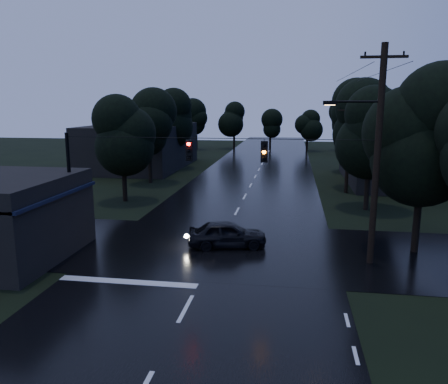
# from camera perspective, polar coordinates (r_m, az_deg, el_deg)

# --- Properties ---
(main_road) EXTENTS (12.00, 120.00, 0.02)m
(main_road) POSITION_cam_1_polar(r_m,az_deg,el_deg) (40.32, 3.50, 0.84)
(main_road) COLOR black
(main_road) RESTS_ON ground
(cross_street) EXTENTS (60.00, 9.00, 0.02)m
(cross_street) POSITION_cam_1_polar(r_m,az_deg,el_deg) (23.00, -0.82, -7.33)
(cross_street) COLOR black
(cross_street) RESTS_ON ground
(building_far_right) EXTENTS (10.00, 14.00, 4.40)m
(building_far_right) POSITION_cam_1_polar(r_m,az_deg,el_deg) (44.97, 22.14, 3.95)
(building_far_right) COLOR black
(building_far_right) RESTS_ON ground
(building_far_left) EXTENTS (10.00, 16.00, 5.00)m
(building_far_left) POSITION_cam_1_polar(r_m,az_deg,el_deg) (52.76, -10.79, 5.91)
(building_far_left) COLOR black
(building_far_left) RESTS_ON ground
(utility_pole_main) EXTENTS (3.50, 0.30, 10.00)m
(utility_pole_main) POSITION_cam_1_polar(r_m,az_deg,el_deg) (20.91, 19.17, 4.92)
(utility_pole_main) COLOR black
(utility_pole_main) RESTS_ON ground
(utility_pole_far) EXTENTS (2.00, 0.30, 7.50)m
(utility_pole_far) POSITION_cam_1_polar(r_m,az_deg,el_deg) (37.91, 15.93, 5.67)
(utility_pole_far) COLOR black
(utility_pole_far) RESTS_ON ground
(anchor_pole_left) EXTENTS (0.18, 0.18, 6.00)m
(anchor_pole_left) POSITION_cam_1_polar(r_m,az_deg,el_deg) (23.74, -19.42, 0.09)
(anchor_pole_left) COLOR black
(anchor_pole_left) RESTS_ON ground
(span_signals) EXTENTS (15.00, 0.37, 1.12)m
(span_signals) POSITION_cam_1_polar(r_m,az_deg,el_deg) (20.81, 0.19, 5.49)
(span_signals) COLOR black
(span_signals) RESTS_ON ground
(tree_corner_near) EXTENTS (4.48, 4.48, 9.44)m
(tree_corner_near) POSITION_cam_1_polar(r_m,az_deg,el_deg) (23.37, 24.73, 6.95)
(tree_corner_near) COLOR black
(tree_corner_near) RESTS_ON ground
(tree_left_a) EXTENTS (3.92, 3.92, 8.26)m
(tree_left_a) POSITION_cam_1_polar(r_m,az_deg,el_deg) (34.00, -13.15, 7.50)
(tree_left_a) COLOR black
(tree_left_a) RESTS_ON ground
(tree_left_b) EXTENTS (4.20, 4.20, 8.85)m
(tree_left_b) POSITION_cam_1_polar(r_m,az_deg,el_deg) (41.68, -9.82, 8.82)
(tree_left_b) COLOR black
(tree_left_b) RESTS_ON ground
(tree_left_c) EXTENTS (4.48, 4.48, 9.44)m
(tree_left_c) POSITION_cam_1_polar(r_m,az_deg,el_deg) (51.40, -6.88, 9.79)
(tree_left_c) COLOR black
(tree_left_c) RESTS_ON ground
(tree_right_a) EXTENTS (4.20, 4.20, 8.85)m
(tree_right_a) POSITION_cam_1_polar(r_m,az_deg,el_deg) (31.96, 18.62, 7.65)
(tree_right_a) COLOR black
(tree_right_a) RESTS_ON ground
(tree_right_b) EXTENTS (4.48, 4.48, 9.44)m
(tree_right_b) POSITION_cam_1_polar(r_m,az_deg,el_deg) (39.93, 17.63, 8.89)
(tree_right_b) COLOR black
(tree_right_b) RESTS_ON ground
(tree_right_c) EXTENTS (4.76, 4.76, 10.03)m
(tree_right_c) POSITION_cam_1_polar(r_m,az_deg,el_deg) (49.90, 16.65, 9.78)
(tree_right_c) COLOR black
(tree_right_c) RESTS_ON ground
(car) EXTENTS (4.36, 2.45, 1.40)m
(car) POSITION_cam_1_polar(r_m,az_deg,el_deg) (23.00, 0.42, -5.50)
(car) COLOR black
(car) RESTS_ON ground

